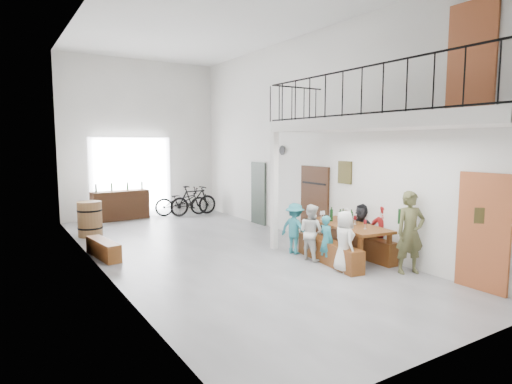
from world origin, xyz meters
TOP-DOWN VIEW (x-y plane):
  - floor at (0.00, 0.00)m, footprint 12.00×12.00m
  - room_walls at (0.00, 0.00)m, footprint 12.00×12.00m
  - gateway_portal at (-0.40, 5.94)m, footprint 2.80×0.08m
  - right_wall_decor at (2.70, -1.87)m, footprint 0.07×8.28m
  - balcony at (1.98, -3.13)m, footprint 1.52×5.62m
  - tasting_table at (2.20, -2.09)m, footprint 1.18×2.27m
  - bench_inner at (1.59, -2.14)m, footprint 0.65×2.14m
  - bench_wall at (2.57, -2.03)m, footprint 0.38×2.21m
  - tableware at (2.15, -1.96)m, footprint 0.48×1.46m
  - side_bench at (-2.50, 0.92)m, footprint 0.50×1.47m
  - oak_barrel at (-2.30, 3.45)m, footprint 0.67×0.67m
  - serving_counter at (-0.89, 5.65)m, footprint 1.92×0.67m
  - counter_bottles at (-0.89, 5.65)m, footprint 1.64×0.23m
  - guest_left_a at (1.42, -2.79)m, footprint 0.56×0.70m
  - guest_left_b at (1.46, -2.20)m, footprint 0.29×0.41m
  - guest_left_c at (1.43, -1.73)m, footprint 0.56×0.68m
  - guest_left_d at (1.44, -1.11)m, footprint 0.65×0.87m
  - guest_right_a at (2.82, -2.56)m, footprint 0.56×0.79m
  - guest_right_b at (2.72, -2.00)m, footprint 0.47×1.15m
  - guest_right_c at (2.83, -1.46)m, footprint 0.35×0.52m
  - host_standing at (2.47, -3.55)m, footprint 0.71×0.58m
  - potted_plant at (2.45, 0.22)m, footprint 0.50×0.46m
  - bicycle_near at (1.23, 5.39)m, footprint 2.01×1.04m
  - bicycle_far at (1.60, 5.16)m, footprint 1.82×0.58m

SIDE VIEW (x-z plane):
  - floor at x=0.00m, z-range 0.00..0.00m
  - side_bench at x=-2.50m, z-range 0.00..0.40m
  - potted_plant at x=2.45m, z-range 0.00..0.46m
  - bench_inner at x=1.59m, z-range 0.00..0.49m
  - bench_wall at x=2.57m, z-range 0.00..0.51m
  - oak_barrel at x=-2.30m, z-range 0.00..0.99m
  - serving_counter at x=-0.89m, z-range 0.00..1.00m
  - bicycle_near at x=1.23m, z-range 0.00..1.01m
  - guest_right_c at x=2.83m, z-range 0.00..1.05m
  - guest_left_b at x=1.46m, z-range 0.00..1.07m
  - bicycle_far at x=1.60m, z-range 0.00..1.09m
  - guest_left_d at x=1.44m, z-range 0.00..1.20m
  - guest_right_b at x=2.72m, z-range 0.00..1.21m
  - guest_right_a at x=2.82m, z-range 0.00..1.24m
  - guest_left_a at x=1.42m, z-range 0.00..1.25m
  - guest_left_c at x=1.43m, z-range 0.00..1.26m
  - tasting_table at x=2.20m, z-range 0.31..1.10m
  - host_standing at x=2.47m, z-range 0.00..1.66m
  - tableware at x=2.15m, z-range 0.75..1.10m
  - counter_bottles at x=-0.89m, z-range 1.00..1.28m
  - gateway_portal at x=-0.40m, z-range 0.00..2.80m
  - right_wall_decor at x=2.70m, z-range -0.80..4.28m
  - balcony at x=1.98m, z-range 0.97..4.96m
  - room_walls at x=0.00m, z-range -2.45..9.55m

